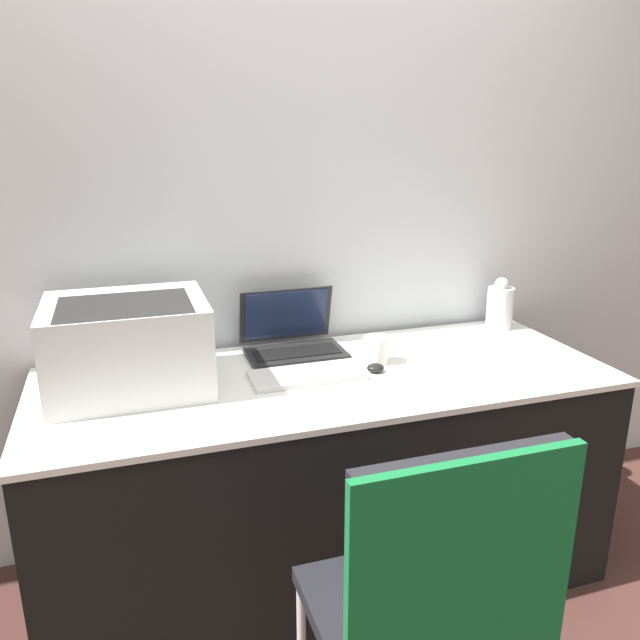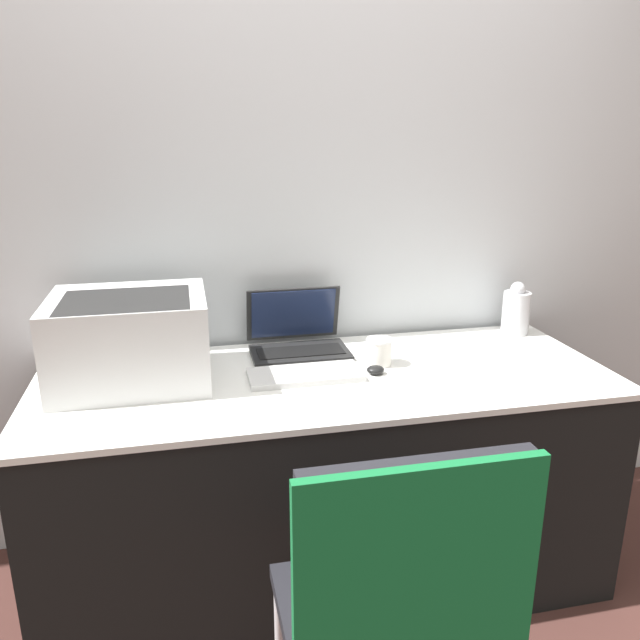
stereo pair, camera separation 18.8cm
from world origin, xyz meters
TOP-DOWN VIEW (x-y plane):
  - wall_back at (0.00, 0.77)m, footprint 8.00×0.05m
  - table at (0.00, 0.36)m, footprint 1.89×0.73m
  - printer at (-0.62, 0.44)m, footprint 0.48×0.40m
  - laptop_left at (-0.05, 0.60)m, footprint 0.35×0.27m
  - external_keyboard at (-0.08, 0.35)m, footprint 0.37×0.16m
  - coffee_cup at (0.20, 0.41)m, footprint 0.09×0.09m
  - mouse at (0.16, 0.33)m, footprint 0.06×0.05m
  - metal_pitcher at (0.83, 0.62)m, footprint 0.11×0.11m
  - chair at (-0.04, -0.49)m, footprint 0.49×0.43m

SIDE VIEW (x-z plane):
  - table at x=0.00m, z-range 0.00..0.78m
  - chair at x=-0.04m, z-range 0.12..1.09m
  - external_keyboard at x=-0.08m, z-range 0.78..0.80m
  - mouse at x=0.16m, z-range 0.78..0.80m
  - coffee_cup at x=0.20m, z-range 0.78..0.87m
  - laptop_left at x=-0.05m, z-range 0.72..0.94m
  - metal_pitcher at x=0.83m, z-range 0.76..0.97m
  - printer at x=-0.62m, z-range 0.79..1.07m
  - wall_back at x=0.00m, z-range 0.00..2.60m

